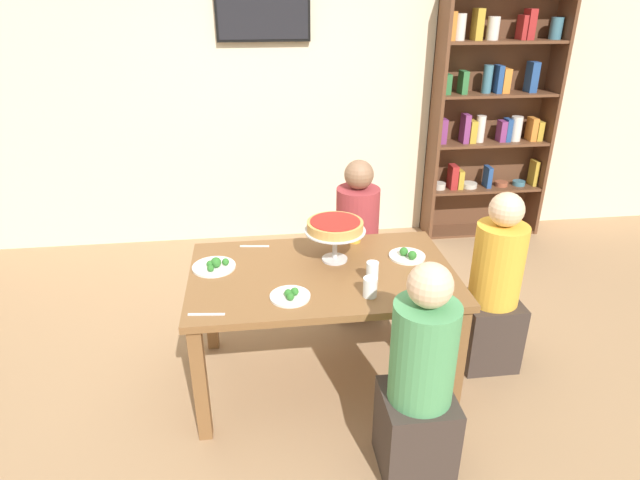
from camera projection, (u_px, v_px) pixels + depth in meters
name	position (u px, v px, depth m)	size (l,w,h in m)	color
ground_plane	(322.00, 376.00, 3.31)	(12.00, 12.00, 0.00)	#9E7A56
rear_partition	(290.00, 86.00, 4.69)	(8.00, 0.12, 2.80)	beige
dining_table	(322.00, 286.00, 3.04)	(1.48, 0.92, 0.74)	brown
bookshelf	(491.00, 114.00, 4.83)	(1.10, 0.30, 2.21)	brown
television	(263.00, 12.00, 4.32)	(0.77, 0.05, 0.46)	black
diner_far_right	(357.00, 249.00, 3.81)	(0.34, 0.34, 1.15)	#382D28
diner_head_east	(493.00, 294.00, 3.25)	(0.34, 0.34, 1.15)	#382D28
diner_near_right	(420.00, 389.00, 2.48)	(0.34, 0.34, 1.15)	#382D28
deep_dish_pizza_stand	(335.00, 228.00, 3.04)	(0.35, 0.35, 0.25)	silver
salad_plate_near_diner	(407.00, 255.00, 3.14)	(0.22, 0.22, 0.07)	white
salad_plate_far_diner	(290.00, 296.00, 2.73)	(0.21, 0.21, 0.06)	white
salad_plate_spare	(215.00, 266.00, 3.02)	(0.25, 0.25, 0.07)	white
beer_glass_amber_tall	(355.00, 231.00, 3.32)	(0.08, 0.08, 0.15)	gold
water_glass_clear_near	(372.00, 272.00, 2.86)	(0.07, 0.07, 0.12)	white
water_glass_clear_far	(370.00, 287.00, 2.74)	(0.07, 0.07, 0.11)	white
cutlery_fork_near	(255.00, 246.00, 3.28)	(0.18, 0.02, 0.01)	silver
cutlery_knife_near	(206.00, 314.00, 2.60)	(0.18, 0.02, 0.01)	silver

